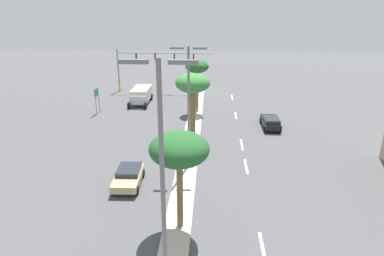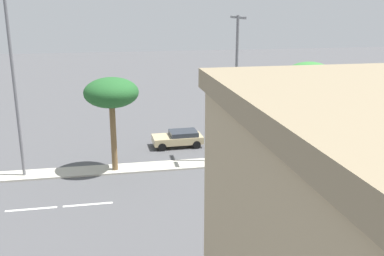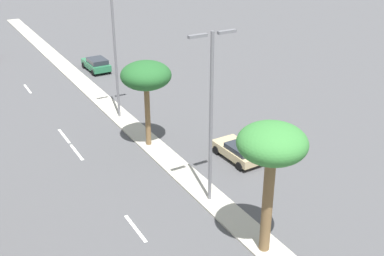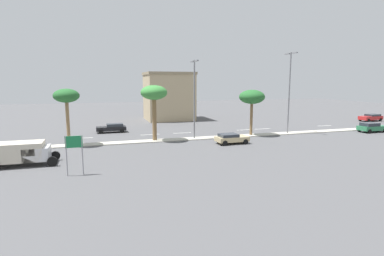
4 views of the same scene
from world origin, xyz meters
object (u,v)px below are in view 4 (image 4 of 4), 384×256
at_px(palm_tree_far, 154,94).
at_px(box_truck, 22,153).
at_px(directional_road_sign, 74,147).
at_px(palm_tree_left, 66,97).
at_px(sedan_green_near, 372,127).
at_px(sedan_red_outboard, 371,117).
at_px(sedan_black_leading, 112,128).
at_px(palm_tree_center, 252,97).
at_px(street_lamp_center, 289,87).
at_px(commercial_building, 169,96).
at_px(sedan_tan_trailing, 231,138).
at_px(street_lamp_mid, 194,93).

relative_size(palm_tree_far, box_truck, 1.20).
bearing_deg(directional_road_sign, palm_tree_left, -173.80).
bearing_deg(sedan_green_near, sedan_red_outboard, 133.15).
height_order(sedan_black_leading, box_truck, box_truck).
bearing_deg(directional_road_sign, palm_tree_far, 144.95).
height_order(palm_tree_far, palm_tree_center, palm_tree_far).
bearing_deg(street_lamp_center, palm_tree_left, -90.19).
bearing_deg(sedan_red_outboard, box_truck, -74.76).
height_order(sedan_red_outboard, sedan_green_near, sedan_green_near).
bearing_deg(palm_tree_far, sedan_red_outboard, 99.81).
bearing_deg(palm_tree_far, commercial_building, 162.26).
bearing_deg(directional_road_sign, sedan_tan_trailing, 114.87).
distance_m(street_lamp_mid, sedan_red_outboard, 39.86).
distance_m(street_lamp_mid, sedan_green_near, 28.24).
distance_m(commercial_building, palm_tree_left, 28.04).
distance_m(palm_tree_far, street_lamp_center, 19.94).
xyz_separation_m(palm_tree_center, street_lamp_center, (0.11, 6.00, 1.39)).
distance_m(directional_road_sign, sedan_green_near, 43.20).
height_order(street_lamp_mid, street_lamp_center, street_lamp_center).
bearing_deg(street_lamp_mid, palm_tree_center, 90.14).
distance_m(palm_tree_far, palm_tree_center, 13.94).
height_order(palm_tree_left, street_lamp_mid, street_lamp_mid).
bearing_deg(box_truck, directional_road_sign, 45.88).
distance_m(sedan_tan_trailing, box_truck, 22.86).
xyz_separation_m(palm_tree_far, street_lamp_center, (0.12, 19.93, 0.80)).
distance_m(directional_road_sign, palm_tree_left, 13.36).
xyz_separation_m(palm_tree_far, sedan_black_leading, (-8.73, -4.92, -5.31)).
relative_size(palm_tree_left, sedan_green_near, 1.57).
bearing_deg(sedan_red_outboard, palm_tree_center, -75.79).
distance_m(sedan_red_outboard, sedan_black_leading, 49.06).
height_order(street_lamp_mid, sedan_green_near, street_lamp_mid).
height_order(sedan_black_leading, sedan_tan_trailing, sedan_black_leading).
relative_size(palm_tree_center, sedan_red_outboard, 1.38).
bearing_deg(palm_tree_far, street_lamp_mid, 89.64).
xyz_separation_m(palm_tree_left, sedan_tan_trailing, (4.60, 19.14, -5.14)).
height_order(commercial_building, sedan_green_near, commercial_building).
bearing_deg(box_truck, street_lamp_mid, 112.92).
bearing_deg(palm_tree_far, box_truck, -59.46).
bearing_deg(street_lamp_center, sedan_black_leading, -109.61).
bearing_deg(street_lamp_mid, directional_road_sign, -48.34).
relative_size(directional_road_sign, palm_tree_left, 0.49).
bearing_deg(palm_tree_center, palm_tree_far, -90.06).
relative_size(directional_road_sign, palm_tree_far, 0.46).
bearing_deg(sedan_green_near, box_truck, -83.50).
bearing_deg(street_lamp_mid, sedan_red_outboard, 101.19).
bearing_deg(sedan_green_near, palm_tree_left, -93.70).
distance_m(sedan_red_outboard, sedan_tan_trailing, 37.46).
height_order(directional_road_sign, sedan_red_outboard, directional_road_sign).
xyz_separation_m(palm_tree_far, street_lamp_mid, (0.03, 5.39, 0.09)).
relative_size(palm_tree_left, sedan_red_outboard, 1.44).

